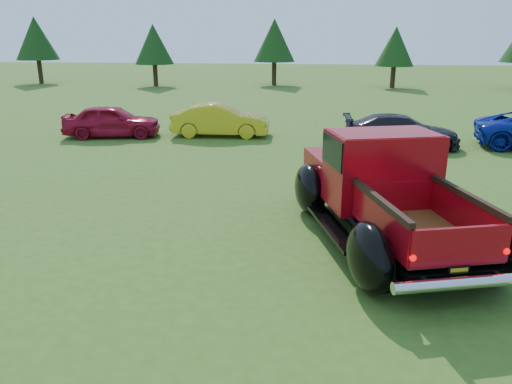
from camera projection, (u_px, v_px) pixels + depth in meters
The scene contains 9 objects.
ground at pixel (283, 240), 9.80m from camera, with size 120.00×120.00×0.00m, color #355518.
tree_far_west at pixel (36, 38), 39.71m from camera, with size 3.33×3.33×5.20m.
tree_west at pixel (154, 44), 37.70m from camera, with size 2.94×2.94×4.60m.
tree_mid_left at pixel (274, 40), 38.44m from camera, with size 3.20×3.20×5.00m.
tree_mid_right at pixel (395, 47), 36.55m from camera, with size 2.82×2.82×4.40m.
pickup_truck at pixel (380, 187), 9.83m from camera, with size 3.89×5.98×2.09m.
show_car_red at pixel (112, 121), 19.45m from camera, with size 1.48×3.69×1.26m, color maroon.
show_car_yellow at pixel (221, 120), 19.60m from camera, with size 1.33×3.82×1.26m, color gold.
show_car_grey at pixel (401, 131), 17.57m from camera, with size 1.64×4.03×1.17m, color black.
Camera 1 is at (0.59, -9.05, 3.87)m, focal length 35.00 mm.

